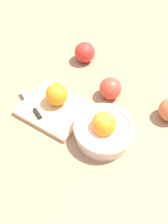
# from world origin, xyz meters

# --- Properties ---
(ground_plane) EXTENTS (2.40, 2.40, 0.00)m
(ground_plane) POSITION_xyz_m (0.00, 0.00, 0.00)
(ground_plane) COLOR #997556
(bowl) EXTENTS (0.19, 0.19, 0.10)m
(bowl) POSITION_xyz_m (-0.12, 0.07, 0.04)
(bowl) COLOR beige
(bowl) RESTS_ON ground_plane
(cutting_board) EXTENTS (0.23, 0.20, 0.02)m
(cutting_board) POSITION_xyz_m (0.08, 0.08, 0.01)
(cutting_board) COLOR #DBB77F
(cutting_board) RESTS_ON ground_plane
(orange_on_board) EXTENTS (0.08, 0.08, 0.08)m
(orange_on_board) POSITION_xyz_m (0.08, 0.06, 0.06)
(orange_on_board) COLOR orange
(orange_on_board) RESTS_ON cutting_board
(knife) EXTENTS (0.15, 0.07, 0.01)m
(knife) POSITION_xyz_m (0.13, 0.13, 0.02)
(knife) COLOR silver
(knife) RESTS_ON cutting_board
(apple_front_right) EXTENTS (0.08, 0.08, 0.08)m
(apple_front_right) POSITION_xyz_m (0.15, -0.19, 0.04)
(apple_front_right) COLOR red
(apple_front_right) RESTS_ON ground_plane
(apple_front_left_2) EXTENTS (0.08, 0.08, 0.08)m
(apple_front_left_2) POSITION_xyz_m (-0.04, -0.09, 0.04)
(apple_front_left_2) COLOR #D6422D
(apple_front_left_2) RESTS_ON ground_plane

